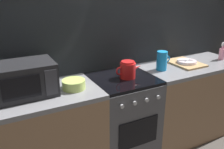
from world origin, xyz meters
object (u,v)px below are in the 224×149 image
stove_unit (122,118)px  pitcher (162,61)px  kettle (128,70)px  mixing_bowl (74,84)px  dish_pile (186,63)px  microwave (25,79)px  spray_bottle (222,53)px

stove_unit → pitcher: (0.47, 0.00, 0.55)m
kettle → stove_unit: bearing=144.0°
kettle → mixing_bowl: kettle is taller
dish_pile → stove_unit: bearing=-178.2°
kettle → pitcher: (0.43, 0.03, 0.02)m
microwave → dish_pile: 1.73m
microwave → kettle: (0.92, -0.06, -0.05)m
stove_unit → mixing_bowl: size_ratio=4.50×
microwave → spray_bottle: size_ratio=2.27×
microwave → dish_pile: size_ratio=1.15×
kettle → dish_pile: size_ratio=0.71×
dish_pile → pitcher: bearing=-176.3°
mixing_bowl → pitcher: 0.98m
pitcher → dish_pile: size_ratio=0.50×
pitcher → microwave: bearing=178.7°
microwave → stove_unit: bearing=-2.1°
stove_unit → spray_bottle: spray_bottle is taller
stove_unit → pitcher: 0.72m
kettle → dish_pile: 0.80m
microwave → kettle: microwave is taller
microwave → mixing_bowl: (0.38, -0.07, -0.10)m
pitcher → stove_unit: bearing=-179.7°
stove_unit → spray_bottle: bearing=-1.4°
dish_pile → spray_bottle: 0.52m
dish_pile → microwave: bearing=179.8°
microwave → kettle: size_ratio=1.62×
stove_unit → mixing_bowl: mixing_bowl is taller
kettle → dish_pile: kettle is taller
stove_unit → kettle: (0.04, -0.03, 0.53)m
dish_pile → spray_bottle: bearing=-6.6°
spray_bottle → stove_unit: bearing=178.6°
stove_unit → microwave: bearing=177.9°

